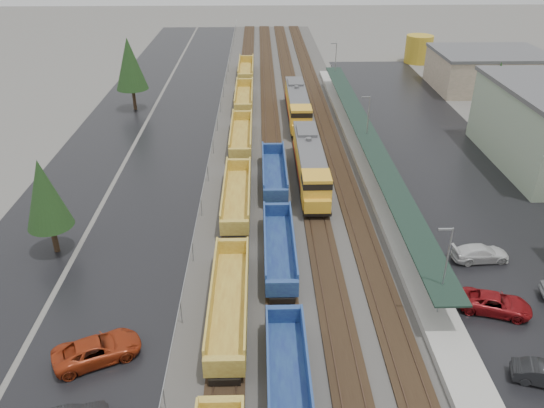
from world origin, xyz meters
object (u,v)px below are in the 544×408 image
Objects in this scene: locomotive_trail at (297,105)px; parked_car_east_c at (480,253)px; well_string_blue at (288,385)px; parked_car_west_c at (97,350)px; storage_tank at (419,49)px; parked_car_east_b at (495,303)px; well_string_yellow at (237,196)px; locomotive_lead at (310,164)px.

locomotive_trail reaches higher than parked_car_east_c.
parked_car_east_c is at bearing 40.04° from well_string_blue.
parked_car_west_c is (-12.76, 3.73, -0.35)m from well_string_blue.
storage_tank is (31.20, 86.29, 1.57)m from well_string_blue.
locomotive_trail is at bearing 33.79° from parked_car_east_b.
storage_tank reaches higher than well_string_blue.
well_string_yellow is 23.57× the size of parked_car_east_c.
well_string_yellow is (-8.00, -26.31, -1.11)m from locomotive_trail.
storage_tank is 1.03× the size of parked_car_east_b.
parked_car_east_c is at bearing -69.67° from locomotive_trail.
well_string_blue is at bearing 134.36° from parked_car_east_b.
parked_car_east_b is (28.96, 4.25, -0.07)m from parked_car_west_c.
locomotive_lead is 3.83× the size of parked_car_east_c.
locomotive_lead is 0.25× the size of well_string_blue.
storage_tank reaches higher than well_string_yellow.
well_string_yellow is at bearing -119.94° from storage_tank.
locomotive_trail is 3.59× the size of parked_car_east_b.
locomotive_trail is 39.18m from parked_car_east_c.
locomotive_trail is 51.67m from well_string_blue.
locomotive_trail is at bearing -128.02° from storage_tank.
parked_car_east_c is (30.36, 11.06, -0.09)m from parked_car_west_c.
well_string_yellow is 23.98m from parked_car_east_c.
well_string_blue is at bearing -80.98° from well_string_yellow.
well_string_blue is at bearing 126.18° from parked_car_east_c.
locomotive_trail is 3.83× the size of parked_car_east_c.
parked_car_east_c is (13.60, -15.70, -1.59)m from locomotive_lead.
well_string_blue is 14.10× the size of parked_car_east_b.
locomotive_lead is at bearing -56.40° from parked_car_west_c.
storage_tank is at bearing 60.06° from well_string_yellow.
well_string_yellow is at bearing 60.44° from parked_car_east_c.
storage_tank is 93.55m from parked_car_west_c.
storage_tank is (27.20, 55.79, 0.42)m from locomotive_lead.
locomotive_trail reaches higher than well_string_yellow.
well_string_blue reaches higher than parked_car_east_b.
locomotive_lead is 3.49× the size of storage_tank.
locomotive_trail is 44.16m from storage_tank.
parked_car_west_c is at bearing 116.48° from parked_car_east_b.
parked_car_west_c is at bearing -122.05° from locomotive_lead.
locomotive_trail reaches higher than parked_car_west_c.
storage_tank is at bearing -14.63° from parked_car_east_c.
parked_car_east_c is (1.40, 6.81, -0.02)m from parked_car_east_b.
well_string_yellow is at bearing 67.71° from parked_car_east_b.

